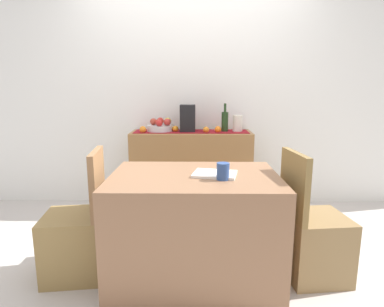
% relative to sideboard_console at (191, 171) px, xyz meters
% --- Properties ---
extents(ground_plane, '(6.40, 6.40, 0.02)m').
position_rel_sideboard_console_xyz_m(ground_plane, '(0.02, -0.92, -0.44)').
color(ground_plane, beige).
rests_on(ground_plane, ground).
extents(room_wall_rear, '(6.40, 0.06, 2.70)m').
position_rel_sideboard_console_xyz_m(room_wall_rear, '(0.02, 0.26, 0.92)').
color(room_wall_rear, white).
rests_on(room_wall_rear, ground).
extents(sideboard_console, '(1.28, 0.42, 0.86)m').
position_rel_sideboard_console_xyz_m(sideboard_console, '(0.00, 0.00, 0.00)').
color(sideboard_console, olive).
rests_on(sideboard_console, ground).
extents(table_runner, '(1.20, 0.32, 0.01)m').
position_rel_sideboard_console_xyz_m(table_runner, '(0.00, 0.00, 0.43)').
color(table_runner, maroon).
rests_on(table_runner, sideboard_console).
extents(fruit_bowl, '(0.27, 0.27, 0.06)m').
position_rel_sideboard_console_xyz_m(fruit_bowl, '(-0.33, 0.00, 0.47)').
color(fruit_bowl, silver).
rests_on(fruit_bowl, table_runner).
extents(apple_left, '(0.07, 0.07, 0.07)m').
position_rel_sideboard_console_xyz_m(apple_left, '(-0.41, 0.02, 0.53)').
color(apple_left, '#A63B2B').
rests_on(apple_left, fruit_bowl).
extents(apple_front, '(0.07, 0.07, 0.07)m').
position_rel_sideboard_console_xyz_m(apple_front, '(-0.35, -0.03, 0.53)').
color(apple_front, '#B02B22').
rests_on(apple_front, fruit_bowl).
extents(apple_rear, '(0.07, 0.07, 0.07)m').
position_rel_sideboard_console_xyz_m(apple_rear, '(-0.25, -0.04, 0.53)').
color(apple_rear, '#B8332E').
rests_on(apple_rear, fruit_bowl).
extents(apple_right, '(0.08, 0.08, 0.08)m').
position_rel_sideboard_console_xyz_m(apple_right, '(-0.34, 0.06, 0.54)').
color(apple_right, '#B42A24').
rests_on(apple_right, fruit_bowl).
extents(apple_upper, '(0.08, 0.08, 0.08)m').
position_rel_sideboard_console_xyz_m(apple_upper, '(-0.26, 0.04, 0.54)').
color(apple_upper, gold).
rests_on(apple_upper, fruit_bowl).
extents(apple_center, '(0.06, 0.06, 0.06)m').
position_rel_sideboard_console_xyz_m(apple_center, '(-0.33, -0.10, 0.53)').
color(apple_center, red).
rests_on(apple_center, fruit_bowl).
extents(wine_bottle, '(0.07, 0.07, 0.30)m').
position_rel_sideboard_console_xyz_m(wine_bottle, '(0.36, 0.00, 0.54)').
color(wine_bottle, '#213B1B').
rests_on(wine_bottle, sideboard_console).
extents(coffee_maker, '(0.16, 0.18, 0.29)m').
position_rel_sideboard_console_xyz_m(coffee_maker, '(-0.04, 0.00, 0.57)').
color(coffee_maker, black).
rests_on(coffee_maker, sideboard_console).
extents(ceramic_vase, '(0.10, 0.10, 0.18)m').
position_rel_sideboard_console_xyz_m(ceramic_vase, '(0.49, 0.00, 0.52)').
color(ceramic_vase, silver).
rests_on(ceramic_vase, sideboard_console).
extents(orange_loose_near_bowl, '(0.07, 0.07, 0.07)m').
position_rel_sideboard_console_xyz_m(orange_loose_near_bowl, '(-0.50, -0.10, 0.46)').
color(orange_loose_near_bowl, orange).
rests_on(orange_loose_near_bowl, sideboard_console).
extents(orange_loose_far, '(0.07, 0.07, 0.07)m').
position_rel_sideboard_console_xyz_m(orange_loose_far, '(-0.17, -0.02, 0.46)').
color(orange_loose_far, orange).
rests_on(orange_loose_far, sideboard_console).
extents(orange_loose_end, '(0.06, 0.06, 0.06)m').
position_rel_sideboard_console_xyz_m(orange_loose_end, '(0.15, -0.09, 0.46)').
color(orange_loose_end, orange).
rests_on(orange_loose_end, sideboard_console).
extents(orange_loose_mid, '(0.07, 0.07, 0.07)m').
position_rel_sideboard_console_xyz_m(orange_loose_mid, '(0.28, -0.07, 0.46)').
color(orange_loose_mid, orange).
rests_on(orange_loose_mid, sideboard_console).
extents(dining_table, '(1.13, 0.79, 0.74)m').
position_rel_sideboard_console_xyz_m(dining_table, '(0.04, -1.32, -0.06)').
color(dining_table, '#8B6245').
rests_on(dining_table, ground).
extents(open_book, '(0.32, 0.26, 0.02)m').
position_rel_sideboard_console_xyz_m(open_book, '(0.18, -1.33, 0.32)').
color(open_book, white).
rests_on(open_book, dining_table).
extents(coffee_cup, '(0.08, 0.08, 0.11)m').
position_rel_sideboard_console_xyz_m(coffee_cup, '(0.22, -1.43, 0.37)').
color(coffee_cup, '#2C4B8A').
rests_on(coffee_cup, dining_table).
extents(chair_near_window, '(0.45, 0.45, 0.90)m').
position_rel_sideboard_console_xyz_m(chair_near_window, '(-0.79, -1.32, -0.16)').
color(chair_near_window, olive).
rests_on(chair_near_window, ground).
extents(chair_by_corner, '(0.44, 0.44, 0.90)m').
position_rel_sideboard_console_xyz_m(chair_by_corner, '(0.87, -1.32, -0.16)').
color(chair_by_corner, olive).
rests_on(chair_by_corner, ground).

